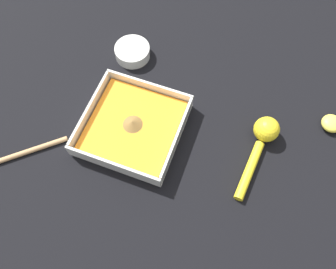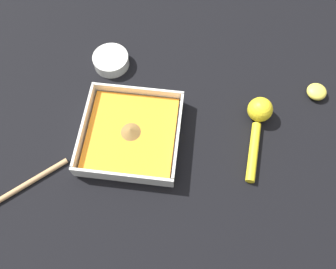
% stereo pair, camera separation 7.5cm
% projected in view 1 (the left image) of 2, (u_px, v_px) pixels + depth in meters
% --- Properties ---
extents(ground_plane, '(4.00, 4.00, 0.00)m').
position_uv_depth(ground_plane, '(137.00, 131.00, 0.79)').
color(ground_plane, black).
extents(square_dish, '(0.22, 0.22, 0.05)m').
position_uv_depth(square_dish, '(133.00, 127.00, 0.77)').
color(square_dish, silver).
rests_on(square_dish, ground_plane).
extents(spice_bowl, '(0.09, 0.09, 0.03)m').
position_uv_depth(spice_bowl, '(132.00, 52.00, 0.87)').
color(spice_bowl, silver).
rests_on(spice_bowl, ground_plane).
extents(lemon_squeezer, '(0.06, 0.21, 0.06)m').
position_uv_depth(lemon_squeezer, '(263.00, 139.00, 0.75)').
color(lemon_squeezer, yellow).
rests_on(lemon_squeezer, ground_plane).
extents(lemon_half, '(0.05, 0.05, 0.03)m').
position_uv_depth(lemon_half, '(332.00, 124.00, 0.78)').
color(lemon_half, '#EFDB4C').
rests_on(lemon_half, ground_plane).
extents(wooden_spoon, '(0.17, 0.16, 0.01)m').
position_uv_depth(wooden_spoon, '(16.00, 156.00, 0.75)').
color(wooden_spoon, tan).
rests_on(wooden_spoon, ground_plane).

